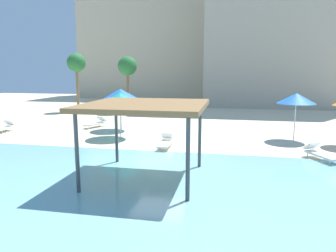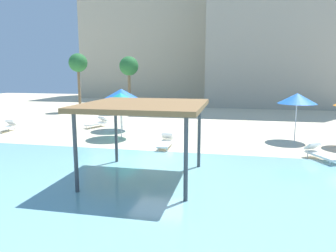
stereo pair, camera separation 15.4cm
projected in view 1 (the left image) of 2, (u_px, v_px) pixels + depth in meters
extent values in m
plane|color=beige|center=(159.00, 160.00, 15.01)|extent=(80.00, 80.00, 0.00)
cube|color=#7AB7C1|center=(122.00, 205.00, 9.93)|extent=(44.00, 13.50, 0.04)
cylinder|color=#42474C|center=(116.00, 133.00, 14.36)|extent=(0.14, 0.14, 2.79)
cylinder|color=#42474C|center=(200.00, 136.00, 13.63)|extent=(0.14, 0.14, 2.79)
cylinder|color=#42474C|center=(77.00, 154.00, 10.71)|extent=(0.14, 0.14, 2.79)
cylinder|color=#42474C|center=(188.00, 160.00, 9.98)|extent=(0.14, 0.14, 2.79)
cube|color=olive|center=(145.00, 105.00, 11.91)|extent=(4.48, 4.48, 0.18)
cylinder|color=silver|center=(295.00, 122.00, 19.13)|extent=(0.06, 0.06, 2.25)
cone|color=blue|center=(296.00, 98.00, 18.88)|extent=(2.25, 2.25, 0.62)
cylinder|color=silver|center=(120.00, 121.00, 19.98)|extent=(0.06, 0.06, 2.15)
cone|color=teal|center=(120.00, 98.00, 19.74)|extent=(2.48, 2.48, 0.68)
cylinder|color=silver|center=(121.00, 114.00, 22.65)|extent=(0.06, 0.06, 2.26)
cone|color=blue|center=(120.00, 94.00, 22.40)|extent=(2.42, 2.42, 0.67)
cylinder|color=white|center=(330.00, 163.00, 14.12)|extent=(0.05, 0.05, 0.22)
cylinder|color=white|center=(316.00, 154.00, 15.61)|extent=(0.05, 0.05, 0.22)
cylinder|color=white|center=(307.00, 155.00, 15.48)|extent=(0.05, 0.05, 0.22)
cube|color=white|center=(323.00, 155.00, 14.84)|extent=(1.36, 1.88, 0.10)
cube|color=white|center=(312.00, 146.00, 15.50)|extent=(0.77, 0.73, 0.40)
cylinder|color=white|center=(13.00, 129.00, 22.48)|extent=(0.05, 0.05, 0.22)
cylinder|color=white|center=(7.00, 129.00, 22.55)|extent=(0.05, 0.05, 0.22)
cube|color=white|center=(3.00, 128.00, 21.79)|extent=(0.67, 1.82, 0.10)
cube|color=white|center=(10.00, 123.00, 22.46)|extent=(0.62, 0.53, 0.40)
cylinder|color=white|center=(167.00, 150.00, 16.48)|extent=(0.05, 0.05, 0.22)
cylinder|color=white|center=(158.00, 150.00, 16.56)|extent=(0.05, 0.05, 0.22)
cylinder|color=white|center=(171.00, 144.00, 17.88)|extent=(0.05, 0.05, 0.22)
cylinder|color=white|center=(163.00, 143.00, 17.96)|extent=(0.05, 0.05, 0.22)
cube|color=white|center=(165.00, 144.00, 17.19)|extent=(0.65, 1.82, 0.10)
cube|color=white|center=(167.00, 136.00, 17.87)|extent=(0.61, 0.52, 0.40)
cylinder|color=white|center=(89.00, 128.00, 22.99)|extent=(0.05, 0.05, 0.22)
cylinder|color=white|center=(85.00, 127.00, 23.25)|extent=(0.05, 0.05, 0.22)
cylinder|color=white|center=(104.00, 125.00, 24.15)|extent=(0.05, 0.05, 0.22)
cylinder|color=white|center=(100.00, 124.00, 24.42)|extent=(0.05, 0.05, 0.22)
cube|color=white|center=(95.00, 124.00, 23.68)|extent=(1.26, 1.89, 0.10)
cube|color=white|center=(102.00, 119.00, 24.23)|extent=(0.75, 0.70, 0.40)
cylinder|color=brown|center=(78.00, 89.00, 32.93)|extent=(0.28, 0.28, 4.67)
sphere|color=#286B33|center=(76.00, 63.00, 32.47)|extent=(1.90, 1.90, 1.90)
cylinder|color=brown|center=(128.00, 91.00, 31.97)|extent=(0.28, 0.28, 4.32)
sphere|color=#286B33|center=(127.00, 66.00, 31.54)|extent=(1.90, 1.90, 1.90)
cube|color=beige|center=(156.00, 46.00, 51.10)|extent=(22.79, 9.40, 16.48)
cube|color=#B2A893|center=(278.00, 20.00, 38.90)|extent=(16.98, 11.76, 20.65)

